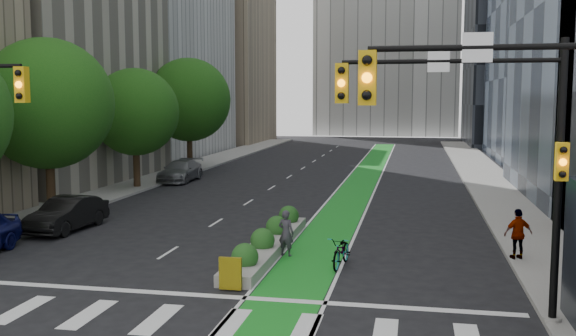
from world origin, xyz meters
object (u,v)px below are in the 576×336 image
at_px(parked_car_left_far, 181,171).
at_px(bicycle, 342,251).
at_px(median_planter, 269,241).
at_px(cyclist, 286,233).
at_px(pedestrian_far, 518,234).
at_px(parked_car_left_mid, 67,214).

bearing_deg(parked_car_left_far, bicycle, -57.44).
bearing_deg(median_planter, bicycle, -29.95).
xyz_separation_m(bicycle, parked_car_left_far, (-13.70, 20.62, 0.20)).
bearing_deg(cyclist, pedestrian_far, -157.78).
height_order(bicycle, pedestrian_far, pedestrian_far).
height_order(cyclist, parked_car_left_mid, cyclist).
height_order(parked_car_left_mid, parked_car_left_far, parked_car_left_mid).
bearing_deg(cyclist, parked_car_left_mid, 3.84).
height_order(bicycle, parked_car_left_mid, parked_car_left_mid).
bearing_deg(cyclist, parked_car_left_far, -41.50).
bearing_deg(median_planter, cyclist, -37.73).
xyz_separation_m(parked_car_left_far, pedestrian_far, (19.81, -18.89, 0.31)).
bearing_deg(median_planter, parked_car_left_mid, 168.22).
relative_size(cyclist, parked_car_left_mid, 0.38).
relative_size(median_planter, parked_car_left_far, 2.01).
bearing_deg(pedestrian_far, bicycle, -3.99).
xyz_separation_m(bicycle, cyclist, (-2.20, 1.11, 0.32)).
distance_m(median_planter, parked_car_left_far, 21.71).
relative_size(median_planter, cyclist, 5.92).
xyz_separation_m(bicycle, pedestrian_far, (6.11, 1.72, 0.51)).
bearing_deg(cyclist, median_planter, -19.74).
height_order(parked_car_left_far, pedestrian_far, pedestrian_far).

